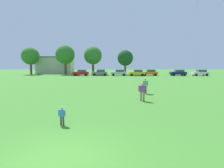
{
  "coord_description": "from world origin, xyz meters",
  "views": [
    {
      "loc": [
        1.65,
        -5.42,
        3.06
      ],
      "look_at": [
        1.8,
        8.36,
        1.56
      ],
      "focal_mm": 28.53,
      "sensor_mm": 36.0,
      "label": 1
    }
  ],
  "objects": [
    {
      "name": "parked_car_red_0",
      "position": [
        -6.4,
        44.03,
        0.86
      ],
      "size": [
        4.3,
        2.02,
        1.68
      ],
      "rotation": [
        0.0,
        0.0,
        3.14
      ],
      "color": "red",
      "rests_on": "ground"
    },
    {
      "name": "parked_car_gray_1",
      "position": [
        -1.19,
        44.51,
        0.86
      ],
      "size": [
        4.3,
        2.02,
        1.68
      ],
      "rotation": [
        0.0,
        0.0,
        3.14
      ],
      "color": "slate",
      "rests_on": "ground"
    },
    {
      "name": "adult_bystander",
      "position": [
        4.38,
        9.35,
        0.94
      ],
      "size": [
        0.72,
        0.45,
        1.58
      ],
      "rotation": [
        0.0,
        0.0,
        5.94
      ],
      "color": "#8C7259",
      "rests_on": "ground"
    },
    {
      "name": "tree_right",
      "position": [
        -3.69,
        50.61,
        5.86
      ],
      "size": [
        5.57,
        5.57,
        8.68
      ],
      "color": "brown",
      "rests_on": "ground"
    },
    {
      "name": "parked_car_yellow_3",
      "position": [
        9.04,
        43.34,
        0.86
      ],
      "size": [
        4.3,
        2.02,
        1.68
      ],
      "rotation": [
        0.0,
        0.0,
        3.14
      ],
      "color": "yellow",
      "rests_on": "ground"
    },
    {
      "name": "parked_car_orange_4",
      "position": [
        12.83,
        44.37,
        0.86
      ],
      "size": [
        4.3,
        2.02,
        1.68
      ],
      "rotation": [
        0.0,
        0.0,
        3.14
      ],
      "color": "orange",
      "rests_on": "ground"
    },
    {
      "name": "tree_left",
      "position": [
        -12.2,
        50.16,
        6.11
      ],
      "size": [
        5.81,
        5.81,
        9.05
      ],
      "color": "brown",
      "rests_on": "ground"
    },
    {
      "name": "tree_far_left",
      "position": [
        -23.18,
        50.82,
        5.68
      ],
      "size": [
        5.39,
        5.39,
        8.41
      ],
      "color": "brown",
      "rests_on": "ground"
    },
    {
      "name": "ground_plane",
      "position": [
        0.0,
        30.0,
        0.0
      ],
      "size": [
        160.0,
        160.0,
        0.0
      ],
      "primitive_type": "plane",
      "color": "#42842D"
    },
    {
      "name": "house_left",
      "position": [
        -17.5,
        57.65,
        2.9
      ],
      "size": [
        12.07,
        7.61,
        5.77
      ],
      "color": "beige",
      "rests_on": "ground"
    },
    {
      "name": "parked_car_white_6",
      "position": [
        26.63,
        43.48,
        0.86
      ],
      "size": [
        4.3,
        2.02,
        1.68
      ],
      "rotation": [
        0.0,
        0.0,
        3.14
      ],
      "color": "white",
      "rests_on": "ground"
    },
    {
      "name": "tree_far_right",
      "position": [
        6.33,
        49.75,
        5.07
      ],
      "size": [
        4.82,
        4.82,
        7.52
      ],
      "color": "brown",
      "rests_on": "ground"
    },
    {
      "name": "parked_car_navy_5",
      "position": [
        20.57,
        43.66,
        0.86
      ],
      "size": [
        4.3,
        2.02,
        1.68
      ],
      "rotation": [
        0.0,
        0.0,
        3.14
      ],
      "color": "#141E4C",
      "rests_on": "ground"
    },
    {
      "name": "parked_car_silver_2",
      "position": [
        4.06,
        43.96,
        0.86
      ],
      "size": [
        4.3,
        2.02,
        1.68
      ],
      "rotation": [
        0.0,
        0.0,
        3.14
      ],
      "color": "silver",
      "rests_on": "ground"
    },
    {
      "name": "bystander_near_trees",
      "position": [
        5.34,
        13.11,
        0.97
      ],
      "size": [
        0.67,
        0.54,
        1.64
      ],
      "rotation": [
        0.0,
        0.0,
        3.71
      ],
      "color": "#4C4C51",
      "rests_on": "ground"
    },
    {
      "name": "child_kite_flyer",
      "position": [
        -0.78,
        3.36,
        0.57
      ],
      "size": [
        0.44,
        0.27,
        0.96
      ],
      "rotation": [
        0.0,
        0.0,
        -0.32
      ],
      "color": "#3F3833",
      "rests_on": "ground"
    }
  ]
}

